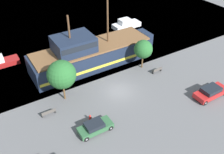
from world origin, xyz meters
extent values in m
plane|color=#5B5B5E|center=(0.00, 0.00, 0.00)|extent=(160.00, 160.00, 0.00)
plane|color=#38667F|center=(0.00, 44.00, 0.00)|extent=(80.00, 80.00, 0.00)
cube|color=#192338|center=(0.16, 8.24, 1.54)|extent=(19.59, 5.76, 3.07)
cube|color=gold|center=(0.16, 8.24, 1.08)|extent=(19.20, 5.84, 0.45)
cube|color=#192338|center=(10.55, 8.24, 2.00)|extent=(1.40, 3.17, 2.15)
cube|color=brown|center=(0.16, 8.24, 3.20)|extent=(18.81, 5.30, 0.25)
cube|color=#192338|center=(-2.78, 8.24, 4.46)|extent=(5.88, 4.61, 2.28)
cube|color=black|center=(-2.78, 8.24, 4.81)|extent=(5.58, 4.67, 0.82)
cylinder|color=#4C331E|center=(3.09, 8.24, 6.66)|extent=(0.28, 0.28, 6.68)
cylinder|color=#4C331E|center=(-3.27, 8.24, 6.16)|extent=(0.28, 0.28, 5.68)
cube|color=maroon|center=(-12.86, 15.46, 0.41)|extent=(5.99, 2.06, 0.81)
cube|color=black|center=(-12.59, 15.46, 1.27)|extent=(0.12, 1.45, 0.74)
cube|color=silver|center=(12.82, 17.12, 0.46)|extent=(5.90, 2.36, 0.92)
cube|color=silver|center=(12.38, 17.12, 1.41)|extent=(2.36, 1.84, 0.98)
cube|color=black|center=(13.09, 17.12, 1.41)|extent=(0.12, 1.65, 0.78)
cube|color=#B21E1E|center=(10.07, -7.36, 0.61)|extent=(4.94, 1.94, 0.69)
cube|color=black|center=(9.92, -7.36, 1.22)|extent=(2.57, 1.74, 0.54)
cylinder|color=black|center=(12.05, -6.48, 0.35)|extent=(0.69, 0.22, 0.69)
cylinder|color=gray|center=(12.05, -6.48, 0.35)|extent=(0.26, 0.25, 0.26)
cylinder|color=black|center=(8.08, -8.24, 0.35)|extent=(0.69, 0.22, 0.69)
cylinder|color=gray|center=(8.08, -8.24, 0.35)|extent=(0.26, 0.25, 0.26)
cylinder|color=black|center=(8.08, -6.48, 0.35)|extent=(0.69, 0.22, 0.69)
cylinder|color=gray|center=(8.08, -6.48, 0.35)|extent=(0.26, 0.25, 0.26)
cube|color=#2D5B38|center=(-6.27, -4.75, 0.54)|extent=(4.04, 1.73, 0.60)
cube|color=black|center=(-6.39, -4.75, 1.07)|extent=(2.10, 1.56, 0.47)
cylinder|color=black|center=(-4.69, -5.53, 0.32)|extent=(0.63, 0.22, 0.63)
cylinder|color=gray|center=(-4.69, -5.53, 0.32)|extent=(0.24, 0.25, 0.24)
cylinder|color=black|center=(-4.69, -3.97, 0.32)|extent=(0.63, 0.22, 0.63)
cylinder|color=gray|center=(-4.69, -3.97, 0.32)|extent=(0.24, 0.25, 0.24)
cylinder|color=black|center=(-7.84, -5.53, 0.32)|extent=(0.63, 0.22, 0.63)
cylinder|color=gray|center=(-7.84, -5.53, 0.32)|extent=(0.24, 0.25, 0.24)
cylinder|color=black|center=(-7.84, -3.97, 0.32)|extent=(0.63, 0.22, 0.63)
cylinder|color=gray|center=(-7.84, -3.97, 0.32)|extent=(0.24, 0.25, 0.24)
cylinder|color=red|center=(-5.99, -2.84, 0.28)|extent=(0.22, 0.22, 0.56)
sphere|color=red|center=(-5.99, -2.84, 0.64)|extent=(0.25, 0.25, 0.25)
cylinder|color=red|center=(-6.15, -2.84, 0.31)|extent=(0.10, 0.09, 0.09)
cylinder|color=red|center=(-5.83, -2.84, 0.31)|extent=(0.10, 0.09, 0.09)
cube|color=#4C4742|center=(-10.01, 0.61, 0.42)|extent=(1.80, 0.45, 0.05)
cube|color=#4C4742|center=(-10.01, 0.41, 0.65)|extent=(1.80, 0.06, 0.40)
cube|color=#2D2D2D|center=(-10.85, 0.61, 0.20)|extent=(0.12, 0.36, 0.40)
cube|color=#2D2D2D|center=(-9.17, 0.61, 0.20)|extent=(0.12, 0.36, 0.40)
cube|color=#4C4742|center=(7.55, 0.90, 0.42)|extent=(1.66, 0.45, 0.05)
cube|color=#4C4742|center=(7.55, 0.70, 0.65)|extent=(1.66, 0.06, 0.40)
cube|color=#2D2D2D|center=(6.78, 0.90, 0.20)|extent=(0.12, 0.36, 0.40)
cube|color=#2D2D2D|center=(8.32, 0.90, 0.20)|extent=(0.12, 0.36, 0.40)
cylinder|color=brown|center=(-7.08, 2.46, 1.20)|extent=(0.24, 0.24, 2.39)
sphere|color=#235B28|center=(-7.08, 2.46, 3.98)|extent=(3.73, 3.73, 3.73)
cylinder|color=brown|center=(6.40, 3.22, 1.05)|extent=(0.24, 0.24, 2.10)
sphere|color=#235B28|center=(6.40, 3.22, 3.32)|extent=(2.86, 2.86, 2.86)
camera|label=1|loc=(-14.97, -22.73, 22.06)|focal=40.00mm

